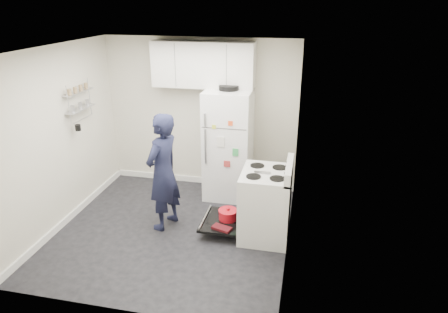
% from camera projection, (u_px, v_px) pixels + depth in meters
% --- Properties ---
extents(room, '(3.21, 3.21, 2.51)m').
position_uv_depth(room, '(168.00, 150.00, 5.24)').
color(room, black).
rests_on(room, ground).
extents(electric_range, '(0.66, 0.76, 1.10)m').
position_uv_depth(electric_range, '(265.00, 205.00, 5.38)').
color(electric_range, silver).
rests_on(electric_range, ground).
extents(open_oven_door, '(0.55, 0.70, 0.22)m').
position_uv_depth(open_oven_door, '(224.00, 218.00, 5.60)').
color(open_oven_door, black).
rests_on(open_oven_door, ground).
extents(refrigerator, '(0.72, 0.74, 1.83)m').
position_uv_depth(refrigerator, '(228.00, 144.00, 6.36)').
color(refrigerator, white).
rests_on(refrigerator, ground).
extents(upper_cabinets, '(1.60, 0.33, 0.70)m').
position_uv_depth(upper_cabinets, '(203.00, 65.00, 6.16)').
color(upper_cabinets, silver).
rests_on(upper_cabinets, room).
extents(wall_shelf_rack, '(0.14, 0.60, 0.61)m').
position_uv_depth(wall_shelf_rack, '(79.00, 101.00, 5.78)').
color(wall_shelf_rack, '#B2B2B7').
rests_on(wall_shelf_rack, room).
extents(person, '(0.56, 0.70, 1.67)m').
position_uv_depth(person, '(163.00, 172.00, 5.47)').
color(person, '#171A34').
rests_on(person, ground).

